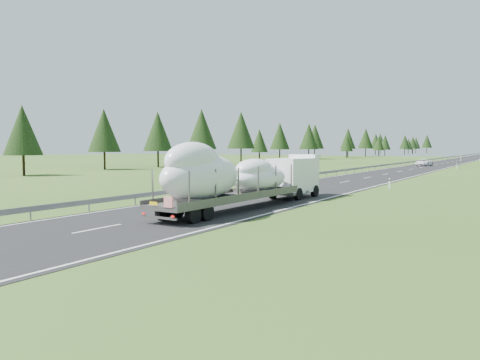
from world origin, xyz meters
The scene contains 7 objects.
ground centered at (0.00, 0.00, 0.00)m, with size 400.00×400.00×0.00m, color #33501A.
road_surface centered at (0.00, 100.00, 0.01)m, with size 10.00×400.00×0.02m, color black.
guardrail centered at (-5.30, 99.94, 0.60)m, with size 0.10×400.00×0.76m.
highway_sign centered at (7.20, 80.00, 1.81)m, with size 0.08×0.90×2.60m.
tree_line_left centered at (-43.40, 148.52, 7.14)m, with size 15.45×351.04×12.63m.
boat_truck centered at (2.12, 10.16, 2.11)m, with size 2.92×18.24×4.26m.
distant_van centered at (-1.04, 89.94, 0.75)m, with size 2.50×5.43×1.51m, color white.
Camera 1 is at (17.64, -15.53, 3.96)m, focal length 35.00 mm.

